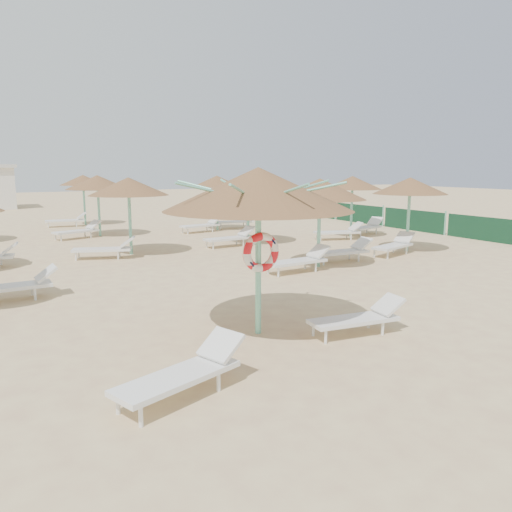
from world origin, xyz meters
TOP-DOWN VIEW (x-y plane):
  - ground at (0.00, 0.00)m, footprint 120.00×120.00m
  - main_palapa at (-0.09, 0.33)m, footprint 3.40×3.40m
  - lounger_main_a at (-2.22, -1.44)m, footprint 2.03×1.20m
  - lounger_main_b at (1.51, -0.62)m, footprint 1.87×0.75m
  - palapa_field at (1.70, 10.71)m, footprint 19.84×17.97m
  - windbreak_fence at (14.00, 9.96)m, footprint 0.08×19.84m

SIDE VIEW (x-z plane):
  - ground at x=0.00m, z-range 0.00..0.00m
  - lounger_main_b at x=1.51m, z-range -0.02..0.65m
  - lounger_main_a at x=-2.22m, z-range -0.02..0.69m
  - windbreak_fence at x=14.00m, z-range -0.05..1.05m
  - palapa_field at x=1.70m, z-range 0.94..3.66m
  - main_palapa at x=-0.09m, z-range 1.13..4.18m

